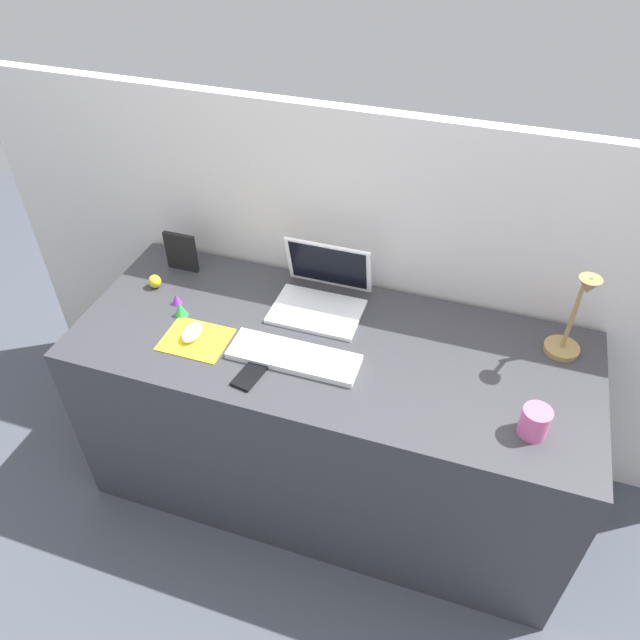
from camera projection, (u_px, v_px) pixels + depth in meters
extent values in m
plane|color=#474C56|center=(329.00, 479.00, 2.42)|extent=(6.00, 6.00, 0.00)
cube|color=silver|center=(361.00, 290.00, 2.25)|extent=(2.88, 0.05, 1.36)
cube|color=#38383D|center=(330.00, 419.00, 2.18)|extent=(1.68, 0.67, 0.74)
cube|color=white|center=(317.00, 312.00, 2.05)|extent=(0.30, 0.21, 0.01)
cube|color=white|center=(329.00, 265.00, 2.08)|extent=(0.30, 0.06, 0.20)
cube|color=black|center=(328.00, 266.00, 2.07)|extent=(0.27, 0.05, 0.17)
cube|color=white|center=(294.00, 357.00, 1.88)|extent=(0.41, 0.13, 0.02)
cube|color=yellow|center=(196.00, 340.00, 1.95)|extent=(0.21, 0.17, 0.00)
ellipsoid|color=white|center=(192.00, 332.00, 1.95)|extent=(0.06, 0.10, 0.03)
cube|color=black|center=(251.00, 374.00, 1.83)|extent=(0.09, 0.14, 0.01)
cylinder|color=#A5844C|center=(561.00, 348.00, 1.91)|extent=(0.11, 0.11, 0.02)
cylinder|color=#A5844C|center=(574.00, 313.00, 1.82)|extent=(0.01, 0.01, 0.27)
cylinder|color=#A5844C|center=(588.00, 281.00, 1.70)|extent=(0.01, 0.08, 0.07)
cone|color=#A5844C|center=(588.00, 286.00, 1.67)|extent=(0.06, 0.06, 0.05)
cube|color=black|center=(181.00, 252.00, 2.20)|extent=(0.12, 0.02, 0.15)
cylinder|color=pink|center=(535.00, 422.00, 1.64)|extent=(0.08, 0.08, 0.09)
cone|color=green|center=(180.00, 309.00, 2.03)|extent=(0.05, 0.05, 0.05)
ellipsoid|color=yellow|center=(155.00, 281.00, 2.15)|extent=(0.04, 0.04, 0.05)
cone|color=purple|center=(177.00, 299.00, 2.08)|extent=(0.03, 0.03, 0.04)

